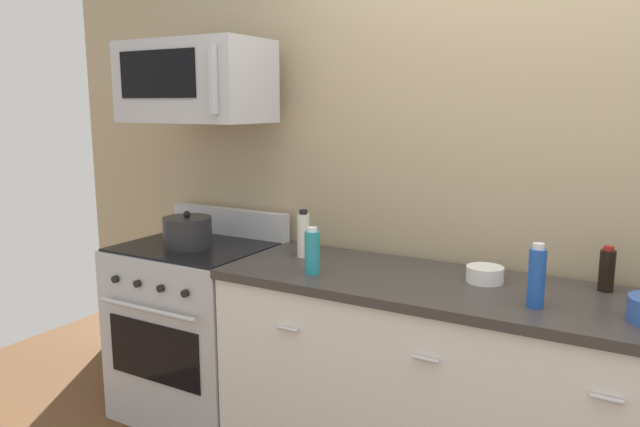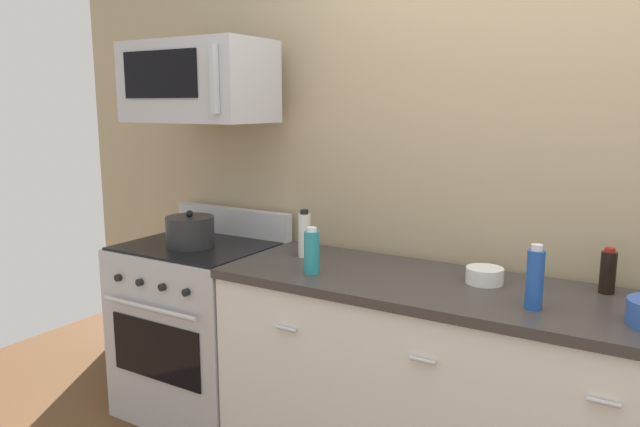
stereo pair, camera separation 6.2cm
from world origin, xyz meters
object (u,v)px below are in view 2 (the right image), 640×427
Objects in this scene: bottle_soy_sauce_dark at (608,272)px; bowl_white_ceramic at (485,275)px; range_oven at (201,327)px; bottle_vinegar_white at (304,234)px; bottle_soda_blue at (535,278)px; bottle_dish_soap at (312,252)px; microwave at (198,82)px; stockpot at (190,231)px.

bowl_white_ceramic is at bearing -165.31° from bottle_soy_sauce_dark.
range_oven is 0.83m from bottle_vinegar_white.
range_oven is 4.54× the size of bottle_soda_blue.
bottle_soda_blue is (0.92, 0.03, 0.02)m from bottle_dish_soap.
microwave reaches higher than stockpot.
bowl_white_ceramic is at bearing 1.02° from bottle_vinegar_white.
stockpot is at bearing -174.30° from bowl_white_ceramic.
microwave reaches higher than bottle_soda_blue.
stockpot is at bearing -167.82° from bottle_vinegar_white.
bottle_vinegar_white reaches higher than range_oven.
range_oven is 4.35× the size of stockpot.
bottle_soda_blue reaches higher than bottle_dish_soap.
bottle_soy_sauce_dark is 0.79× the size of bottle_vinegar_white.
microwave reaches higher than bottle_soy_sauce_dark.
range_oven is 5.94× the size of bottle_soy_sauce_dark.
stockpot is (-0.79, 0.10, -0.02)m from bottle_dish_soap.
bottle_dish_soap is (-1.12, -0.36, 0.01)m from bottle_soy_sauce_dark.
microwave is 3.65× the size of bottle_dish_soap.
bottle_vinegar_white reaches higher than bottle_soy_sauce_dark.
bottle_dish_soap is at bearing -13.83° from microwave.
bottle_dish_soap is (0.79, -0.20, -0.73)m from microwave.
bottle_vinegar_white is at bearing 12.18° from stockpot.
bottle_dish_soap is 1.34× the size of bowl_white_ceramic.
microwave is at bearing 89.87° from stockpot.
microwave is 0.76m from stockpot.
microwave is (0.00, 0.04, 1.28)m from range_oven.
bottle_dish_soap is 0.29m from bottle_vinegar_white.
bottle_dish_soap is at bearing -6.99° from stockpot.
bottle_soy_sauce_dark is at bearing 14.69° from bowl_white_ceramic.
microwave is 1.68m from bowl_white_ceramic.
bottle_vinegar_white is 0.93× the size of stockpot.
microwave reaches higher than bowl_white_ceramic.
bottle_soda_blue reaches higher than range_oven.
bottle_soda_blue is 0.33m from bowl_white_ceramic.
bottle_soy_sauce_dark is 0.76× the size of bottle_soda_blue.
stockpot is (-1.92, -0.26, -0.01)m from bottle_soy_sauce_dark.
bottle_soy_sauce_dark is at bearing 58.57° from bottle_soda_blue.
stockpot is at bearing -90.00° from range_oven.
microwave is 4.13× the size of bottle_soy_sauce_dark.
bottle_soda_blue is at bearing -42.39° from bowl_white_ceramic.
stockpot is at bearing 177.65° from bottle_soda_blue.
bowl_white_ceramic is (-0.24, 0.22, -0.08)m from bottle_soda_blue.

